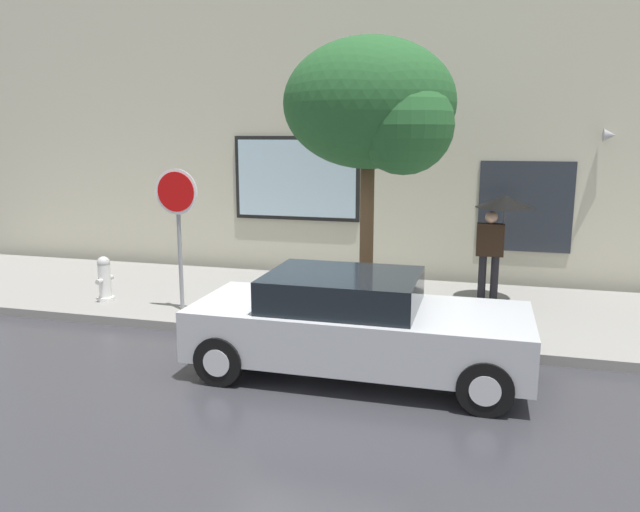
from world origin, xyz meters
TOP-DOWN VIEW (x-y plane):
  - ground_plane at (0.00, 0.00)m, footprint 60.00×60.00m
  - sidewalk at (0.00, 3.00)m, footprint 20.00×4.00m
  - building_facade at (-0.01, 5.50)m, footprint 20.00×0.67m
  - parked_car at (0.56, 0.04)m, footprint 4.33×1.83m
  - fire_hydrant at (-4.47, 1.90)m, footprint 0.30×0.44m
  - pedestrian_with_umbrella at (2.38, 3.72)m, footprint 1.03×1.03m
  - street_tree at (0.42, 2.02)m, footprint 2.68×2.28m
  - stop_sign at (-2.83, 1.68)m, footprint 0.76×0.10m

SIDE VIEW (x-z plane):
  - ground_plane at x=0.00m, z-range 0.00..0.00m
  - sidewalk at x=0.00m, z-range 0.00..0.15m
  - fire_hydrant at x=-4.47m, z-range 0.14..0.95m
  - parked_car at x=0.56m, z-range 0.00..1.34m
  - pedestrian_with_umbrella at x=2.38m, z-range 0.73..2.65m
  - stop_sign at x=-2.83m, z-range 0.65..3.06m
  - building_facade at x=-0.01m, z-range -0.01..6.99m
  - street_tree at x=0.42m, z-range 1.28..5.71m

